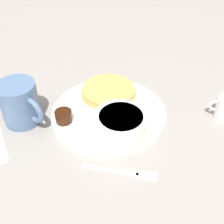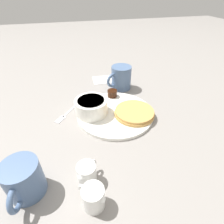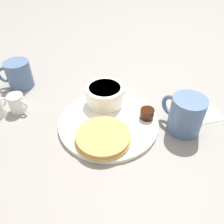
{
  "view_description": "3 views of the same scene",
  "coord_description": "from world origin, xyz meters",
  "px_view_note": "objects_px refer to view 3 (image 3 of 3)",
  "views": [
    {
      "loc": [
        0.47,
        -0.24,
        0.46
      ],
      "look_at": [
        0.02,
        -0.0,
        0.02
      ],
      "focal_mm": 45.0,
      "sensor_mm": 36.0,
      "label": 1
    },
    {
      "loc": [
        0.14,
        0.5,
        0.4
      ],
      "look_at": [
        0.02,
        0.01,
        0.02
      ],
      "focal_mm": 28.0,
      "sensor_mm": 36.0,
      "label": 2
    },
    {
      "loc": [
        -0.44,
        0.12,
        0.44
      ],
      "look_at": [
        -0.01,
        -0.01,
        0.05
      ],
      "focal_mm": 35.0,
      "sensor_mm": 36.0,
      "label": 3
    }
  ],
  "objects_px": {
    "fork": "(107,87)",
    "coffee_mug": "(185,115)",
    "second_mug": "(18,74)",
    "plate": "(108,122)",
    "bowl": "(105,94)",
    "creamer_pitcher_near": "(17,103)"
  },
  "relations": [
    {
      "from": "plate",
      "to": "bowl",
      "type": "distance_m",
      "value": 0.09
    },
    {
      "from": "plate",
      "to": "fork",
      "type": "relative_size",
      "value": 2.21
    },
    {
      "from": "coffee_mug",
      "to": "fork",
      "type": "distance_m",
      "value": 0.3
    },
    {
      "from": "fork",
      "to": "plate",
      "type": "bearing_deg",
      "value": 164.91
    },
    {
      "from": "plate",
      "to": "coffee_mug",
      "type": "height_order",
      "value": "coffee_mug"
    },
    {
      "from": "coffee_mug",
      "to": "fork",
      "type": "height_order",
      "value": "coffee_mug"
    },
    {
      "from": "coffee_mug",
      "to": "second_mug",
      "type": "xyz_separation_m",
      "value": [
        0.36,
        0.43,
        -0.01
      ]
    },
    {
      "from": "plate",
      "to": "creamer_pitcher_near",
      "type": "relative_size",
      "value": 4.86
    },
    {
      "from": "bowl",
      "to": "creamer_pitcher_near",
      "type": "bearing_deg",
      "value": 78.38
    },
    {
      "from": "bowl",
      "to": "plate",
      "type": "bearing_deg",
      "value": 170.64
    },
    {
      "from": "second_mug",
      "to": "fork",
      "type": "bearing_deg",
      "value": -109.39
    },
    {
      "from": "bowl",
      "to": "fork",
      "type": "height_order",
      "value": "bowl"
    },
    {
      "from": "fork",
      "to": "second_mug",
      "type": "distance_m",
      "value": 0.31
    },
    {
      "from": "plate",
      "to": "coffee_mug",
      "type": "relative_size",
      "value": 2.34
    },
    {
      "from": "coffee_mug",
      "to": "creamer_pitcher_near",
      "type": "relative_size",
      "value": 2.08
    },
    {
      "from": "coffee_mug",
      "to": "second_mug",
      "type": "relative_size",
      "value": 1.05
    },
    {
      "from": "fork",
      "to": "bowl",
      "type": "bearing_deg",
      "value": 159.89
    },
    {
      "from": "bowl",
      "to": "coffee_mug",
      "type": "distance_m",
      "value": 0.24
    },
    {
      "from": "bowl",
      "to": "creamer_pitcher_near",
      "type": "distance_m",
      "value": 0.27
    },
    {
      "from": "plate",
      "to": "second_mug",
      "type": "bearing_deg",
      "value": 40.7
    },
    {
      "from": "coffee_mug",
      "to": "creamer_pitcher_near",
      "type": "xyz_separation_m",
      "value": [
        0.22,
        0.44,
        -0.02
      ]
    },
    {
      "from": "fork",
      "to": "coffee_mug",
      "type": "bearing_deg",
      "value": -150.84
    }
  ]
}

